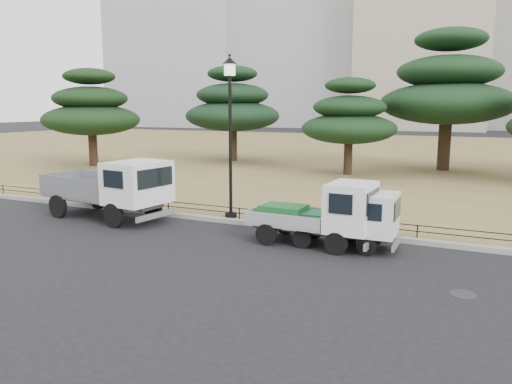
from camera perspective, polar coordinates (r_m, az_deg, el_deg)
The scene contains 14 objects.
ground at distance 14.77m, azimuth -3.33°, elevation -6.17°, with size 220.00×220.00×0.00m, color black.
lawn at distance 43.78m, azimuth 16.21°, elevation 4.13°, with size 120.00×56.00×0.15m, color olive.
curb at distance 17.00m, azimuth 0.86°, elevation -3.75°, with size 120.00×0.25×0.16m, color gray.
truck_large at distance 18.75m, azimuth -16.21°, elevation 0.65°, with size 5.18×2.53×2.18m.
truck_kei_front at distance 14.71m, azimuth 7.43°, elevation -2.45°, with size 3.68×1.69×1.92m.
truck_kei_rear at distance 14.64m, azimuth 10.69°, elevation -3.14°, with size 3.17×1.43×1.65m.
street_lamp at distance 17.43m, azimuth -2.98°, elevation 9.27°, with size 0.50×0.50×5.56m.
pipe_fence at distance 17.06m, azimuth 1.07°, elevation -2.47°, with size 38.00×0.04×0.40m.
tarp_pile at distance 21.62m, azimuth -16.90°, elevation -0.05°, with size 1.69×1.46×0.95m.
manhole at distance 11.97m, azimuth 22.59°, elevation -10.75°, with size 0.60×0.60×0.01m, color #2D2D30.
pine_west_far at distance 34.83m, azimuth -18.34°, elevation 8.87°, with size 6.30×6.30×6.37m.
pine_west_near at distance 36.29m, azimuth -2.69°, elevation 9.73°, with size 6.78×6.78×6.78m.
pine_center_left at distance 29.30m, azimuth 10.60°, elevation 8.20°, with size 5.45×5.45×5.54m.
pine_center_right at distance 32.97m, azimuth 21.07°, elevation 10.91°, with size 8.04×8.04×8.54m.
Camera 1 is at (6.81, -12.47, 4.03)m, focal length 35.00 mm.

